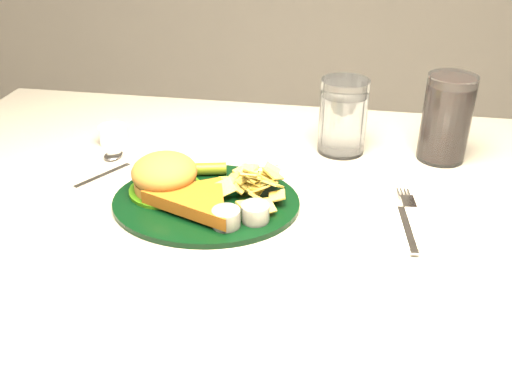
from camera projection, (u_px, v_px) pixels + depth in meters
table at (255, 384)px, 1.01m from camera, size 1.20×0.80×0.75m
dinner_plate at (205, 186)px, 0.81m from camera, size 0.28×0.24×0.06m
water_glass at (343, 116)px, 0.95m from camera, size 0.08×0.08×0.13m
cola_glass at (446, 118)px, 0.92m from camera, size 0.09×0.09×0.14m
fork_napkin at (407, 226)px, 0.77m from camera, size 0.13×0.16×0.01m
spoon at (103, 174)px, 0.90m from camera, size 0.10×0.14×0.01m
ramekin at (113, 135)px, 1.00m from camera, size 0.06×0.06×0.03m
wrapped_straw at (219, 171)px, 0.91m from camera, size 0.21×0.15×0.01m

